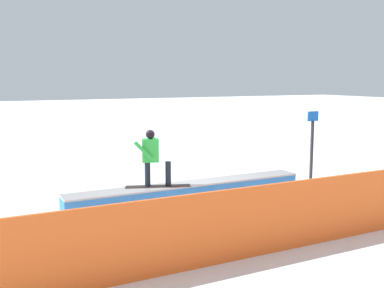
{
  "coord_description": "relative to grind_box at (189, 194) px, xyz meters",
  "views": [
    {
      "loc": [
        5.11,
        10.19,
        3.17
      ],
      "look_at": [
        0.43,
        1.0,
        1.7
      ],
      "focal_mm": 42.95,
      "sensor_mm": 36.0,
      "label": 1
    }
  ],
  "objects": [
    {
      "name": "ground_plane",
      "position": [
        0.0,
        0.0,
        -0.25
      ],
      "size": [
        120.0,
        120.0,
        0.0
      ],
      "primitive_type": "plane",
      "color": "white"
    },
    {
      "name": "grind_box",
      "position": [
        0.0,
        0.0,
        0.0
      ],
      "size": [
        6.39,
        0.69,
        0.55
      ],
      "color": "blue",
      "rests_on": "ground_plane"
    },
    {
      "name": "snowboarder",
      "position": [
        0.98,
        -0.04,
        1.06
      ],
      "size": [
        1.59,
        0.8,
        1.41
      ],
      "color": "black",
      "rests_on": "grind_box"
    },
    {
      "name": "safety_fence",
      "position": [
        0.0,
        3.66,
        0.4
      ],
      "size": [
        12.55,
        0.12,
        1.3
      ],
      "primitive_type": "cube",
      "rotation": [
        0.0,
        0.0,
        0.0
      ],
      "color": "#FB5E20",
      "rests_on": "ground_plane"
    },
    {
      "name": "trail_marker",
      "position": [
        -4.54,
        -0.6,
        0.92
      ],
      "size": [
        0.4,
        0.1,
        2.19
      ],
      "color": "#262628",
      "rests_on": "ground_plane"
    }
  ]
}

